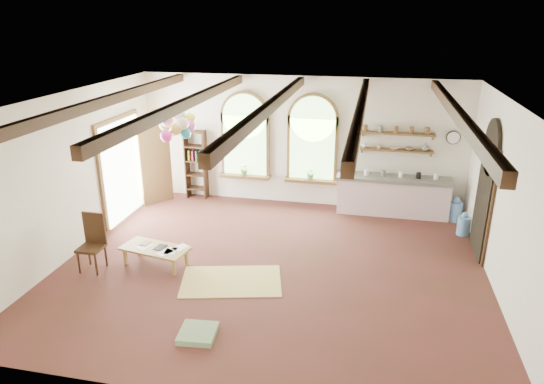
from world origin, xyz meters
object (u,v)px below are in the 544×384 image
(kitchen_counter, at_px, (392,195))
(balloon_cluster, at_px, (176,125))
(side_chair, at_px, (93,254))
(coffee_table, at_px, (155,250))

(kitchen_counter, relative_size, balloon_cluster, 2.31)
(balloon_cluster, bearing_deg, kitchen_counter, 19.40)
(side_chair, bearing_deg, coffee_table, 20.40)
(kitchen_counter, distance_m, coffee_table, 5.74)
(side_chair, height_order, balloon_cluster, balloon_cluster)
(kitchen_counter, distance_m, side_chair, 6.85)
(kitchen_counter, xyz_separation_m, side_chair, (-5.58, -3.97, -0.16))
(coffee_table, xyz_separation_m, balloon_cluster, (-0.21, 1.91, 2.01))
(coffee_table, xyz_separation_m, side_chair, (-1.08, -0.40, -0.01))
(coffee_table, bearing_deg, balloon_cluster, 96.21)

